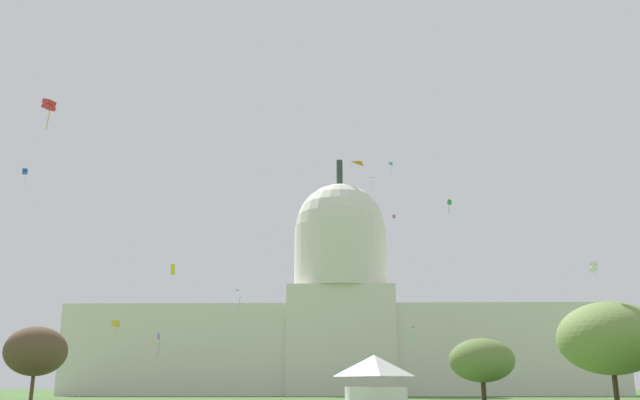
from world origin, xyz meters
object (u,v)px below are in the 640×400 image
Objects in this scene: kite_red_mid at (49,105)px; kite_orange_mid at (362,164)px; tree_west_near at (36,351)px; kite_cyan_high at (391,164)px; kite_blue_mid at (25,172)px; kite_white_low at (594,268)px; kite_gold_low at (116,324)px; tree_east_mid at (482,360)px; kite_pink_high at (394,216)px; kite_lime_high at (371,179)px; event_tent at (375,385)px; kite_magenta_low at (240,293)px; kite_green_mid at (449,202)px; capitol_building at (341,322)px; kite_yellow_low at (173,269)px; kite_black_low at (411,329)px; tree_east_far at (610,338)px; kite_violet_low at (159,339)px.

kite_red_mid is 1.89× the size of kite_orange_mid.
kite_cyan_high is at bearing 39.83° from tree_west_near.
kite_white_low is at bearing 150.45° from kite_blue_mid.
kite_blue_mid is 1.23× the size of kite_gold_low.
kite_pink_high reaches higher than tree_east_mid.
kite_blue_mid is 92.39m from kite_lime_high.
kite_cyan_high reaches higher than kite_orange_mid.
kite_pink_high is 0.27× the size of kite_red_mid.
tree_east_mid is (20.73, 48.57, 3.93)m from event_tent.
kite_blue_mid is at bearing 111.62° from kite_magenta_low.
kite_white_low is (13.40, -92.62, -43.07)m from kite_cyan_high.
kite_green_mid is 0.67× the size of kite_cyan_high.
kite_cyan_high is (13.14, -22.78, 38.49)m from capitol_building.
kite_red_mid is (-38.68, -98.61, -22.35)m from kite_lime_high.
kite_magenta_low is 85.61m from kite_cyan_high.
kite_orange_mid reaches higher than tree_west_near.
kite_green_mid is (66.97, -11.55, 21.76)m from tree_west_near.
capitol_building is 42.58m from kite_lime_high.
kite_yellow_low is at bearing 143.97° from event_tent.
kite_lime_high is at bearing -177.67° from kite_red_mid.
kite_orange_mid is (32.94, 13.45, -2.20)m from kite_red_mid.
kite_gold_low is at bearing 93.62° from kite_white_low.
kite_black_low is at bearing 25.03° from tree_west_near.
kite_red_mid reaches higher than kite_gold_low.
kite_cyan_high is at bearing -92.25° from kite_yellow_low.
kite_cyan_high is 113.06m from kite_red_mid.
tree_east_far is 102.99m from kite_lime_high.
kite_red_mid is (-43.96, -100.58, -27.09)m from kite_cyan_high.
tree_west_near is at bearing 77.58° from kite_magenta_low.
kite_blue_mid is at bearing -115.10° from capitol_building.
kite_white_low is (41.40, -23.78, -0.55)m from kite_magenta_low.
kite_red_mid is at bearing -131.49° from kite_violet_low.
kite_gold_low is at bearing -158.19° from kite_blue_mid.
kite_orange_mid is (-21.26, -39.23, 21.95)m from tree_east_mid.
kite_magenta_low reaches higher than tree_east_mid.
kite_yellow_low is at bearing 167.47° from tree_east_far.
kite_green_mid is 0.77× the size of kite_lime_high.
kite_magenta_low is 28.25m from kite_orange_mid.
kite_blue_mid reaches higher than tree_east_far.
kite_white_low is at bearing 14.28° from kite_green_mid.
capitol_building is 108.04m from kite_blue_mid.
kite_red_mid is at bearing 47.41° from kite_lime_high.
kite_pink_high is 60.89m from kite_violet_low.
kite_blue_mid is 0.69× the size of kite_white_low.
kite_yellow_low is at bearing -72.20° from kite_green_mid.
kite_gold_low is (-50.06, -0.71, -18.42)m from kite_green_mid.
capitol_building is at bearing -93.56° from kite_lime_high.
kite_gold_low reaches higher than kite_violet_low.
kite_white_low reaches higher than kite_black_low.
kite_lime_high is (-19.77, 90.15, 45.72)m from tree_east_far.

